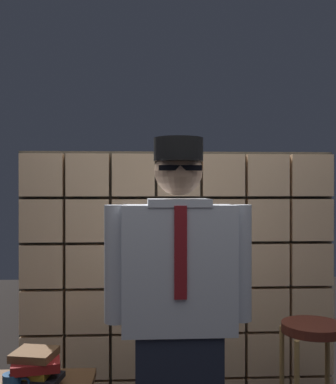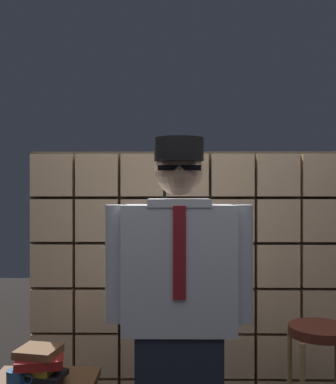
{
  "view_description": "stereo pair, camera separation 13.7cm",
  "coord_description": "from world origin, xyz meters",
  "px_view_note": "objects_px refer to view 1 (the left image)",
  "views": [
    {
      "loc": [
        -0.22,
        -1.91,
        1.49
      ],
      "look_at": [
        -0.11,
        0.24,
        1.48
      ],
      "focal_mm": 44.14,
      "sensor_mm": 36.0,
      "label": 1
    },
    {
      "loc": [
        -0.08,
        -1.91,
        1.49
      ],
      "look_at": [
        -0.11,
        0.24,
        1.48
      ],
      "focal_mm": 44.14,
      "sensor_mm": 36.0,
      "label": 2
    }
  ],
  "objects_px": {
    "bar_stool": "(313,359)",
    "coffee_mug": "(12,384)",
    "book_stack": "(35,369)",
    "standing_person": "(178,316)"
  },
  "relations": [
    {
      "from": "bar_stool",
      "to": "coffee_mug",
      "type": "xyz_separation_m",
      "value": [
        -1.53,
        -0.32,
        0.03
      ]
    },
    {
      "from": "coffee_mug",
      "to": "book_stack",
      "type": "bearing_deg",
      "value": 43.35
    },
    {
      "from": "book_stack",
      "to": "standing_person",
      "type": "bearing_deg",
      "value": -8.03
    },
    {
      "from": "bar_stool",
      "to": "book_stack",
      "type": "xyz_separation_m",
      "value": [
        -1.44,
        -0.24,
        0.07
      ]
    },
    {
      "from": "standing_person",
      "to": "coffee_mug",
      "type": "bearing_deg",
      "value": 178.27
    },
    {
      "from": "bar_stool",
      "to": "book_stack",
      "type": "height_order",
      "value": "bar_stool"
    },
    {
      "from": "standing_person",
      "to": "book_stack",
      "type": "relative_size",
      "value": 6.35
    },
    {
      "from": "standing_person",
      "to": "bar_stool",
      "type": "bearing_deg",
      "value": 23.41
    },
    {
      "from": "standing_person",
      "to": "coffee_mug",
      "type": "height_order",
      "value": "standing_person"
    },
    {
      "from": "bar_stool",
      "to": "coffee_mug",
      "type": "distance_m",
      "value": 1.56
    }
  ]
}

